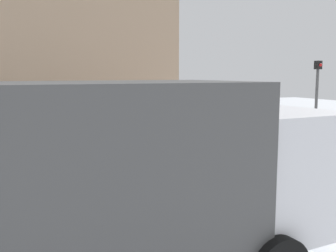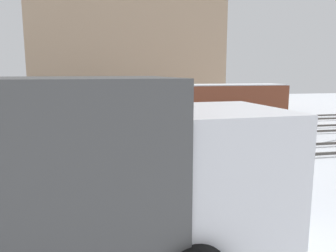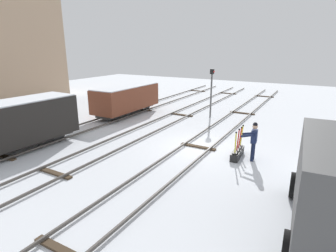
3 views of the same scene
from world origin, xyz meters
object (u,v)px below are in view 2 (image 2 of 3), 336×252
object	(u,v)px
switch_lever_frame	(232,169)
freight_car_mid_siding	(81,100)
rail_worker	(242,147)
freight_car_back_track	(234,100)
delivery_truck	(66,171)

from	to	relation	value
switch_lever_frame	freight_car_mid_siding	bearing A→B (deg)	112.10
rail_worker	freight_car_back_track	distance (m)	11.43
switch_lever_frame	delivery_truck	world-z (taller)	delivery_truck
delivery_truck	freight_car_mid_siding	world-z (taller)	delivery_truck
delivery_truck	freight_car_back_track	bearing A→B (deg)	55.70
delivery_truck	freight_car_mid_siding	xyz separation A→B (m)	(-0.62, 13.86, -0.18)
switch_lever_frame	rail_worker	size ratio (longest dim) A/B	0.97
freight_car_back_track	switch_lever_frame	bearing A→B (deg)	-112.75
delivery_truck	freight_car_back_track	distance (m)	16.16
rail_worker	freight_car_mid_siding	world-z (taller)	freight_car_mid_siding
rail_worker	delivery_truck	bearing A→B (deg)	-144.74
switch_lever_frame	freight_car_mid_siding	size ratio (longest dim) A/B	0.29
rail_worker	freight_car_back_track	size ratio (longest dim) A/B	0.31
switch_lever_frame	freight_car_back_track	distance (m)	10.82
switch_lever_frame	delivery_truck	bearing A→B (deg)	-139.49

